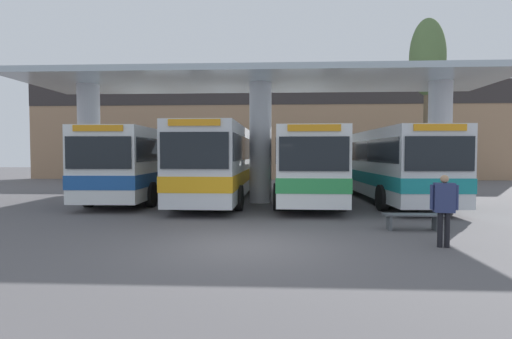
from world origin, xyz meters
name	(u,v)px	position (x,y,z in m)	size (l,w,h in m)	color
ground_plane	(246,246)	(0.00, 0.00, 0.00)	(100.00, 100.00, 0.00)	#565456
townhouse_backdrop	(268,122)	(0.00, 23.63, 4.68)	(40.00, 0.58, 8.03)	#9E7A5B
station_canopy	(260,102)	(0.00, 8.33, 4.40)	(20.37, 5.73, 5.46)	silver
transit_bus_left_bay	(144,161)	(-5.66, 9.70, 1.78)	(3.00, 10.47, 3.18)	white
transit_bus_center_bay	(220,160)	(-1.88, 9.17, 1.83)	(2.80, 11.19, 3.29)	silver
transit_bus_right_bay	(305,162)	(2.02, 9.34, 1.75)	(2.87, 11.26, 3.12)	white
transit_bus_far_right_bay	(387,162)	(5.78, 9.38, 1.75)	(2.92, 10.94, 3.13)	silver
waiting_bench_near_pillar	(412,218)	(4.52, 2.18, 0.34)	(1.59, 0.44, 0.46)	#4C5156
pedestrian_waiting	(444,203)	(4.54, 0.15, 1.02)	(0.62, 0.30, 1.67)	black
poplar_tree_behind_left	(428,60)	(9.95, 16.09, 7.87)	(2.14, 2.14, 10.42)	brown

